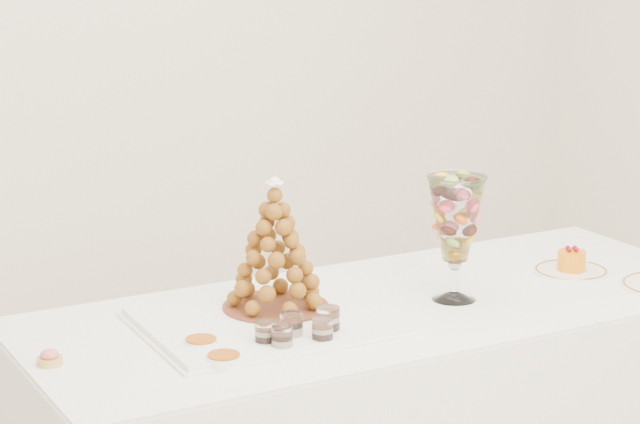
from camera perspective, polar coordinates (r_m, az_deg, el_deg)
lace_tray at (r=3.05m, az=-2.28°, el=-4.96°), size 0.63×0.48×0.02m
macaron_vase at (r=3.20m, az=6.23°, el=-0.38°), size 0.15×0.15×0.33m
cake_plate at (r=3.53m, az=11.40°, el=-2.68°), size 0.20×0.20×0.01m
pink_tart at (r=2.85m, az=-12.26°, el=-6.55°), size 0.06×0.06×0.04m
verrine_a at (r=2.88m, az=-2.51°, el=-5.67°), size 0.06×0.06×0.07m
verrine_b at (r=2.92m, az=-1.32°, el=-5.31°), size 0.06×0.06×0.07m
verrine_c at (r=2.95m, az=0.38°, el=-5.07°), size 0.06×0.06×0.07m
verrine_d at (r=2.85m, az=-1.75°, el=-5.88°), size 0.05×0.05×0.07m
verrine_e at (r=2.89m, az=0.11°, el=-5.56°), size 0.06×0.06×0.07m
ramekin_back at (r=2.89m, az=-5.46°, el=-6.07°), size 0.08×0.08×0.03m
ramekin_front at (r=2.79m, az=-4.42°, el=-6.81°), size 0.08×0.08×0.03m
croquembouche at (r=3.07m, az=-2.06°, el=-1.52°), size 0.27×0.27×0.33m
mousse_cake at (r=3.52m, az=11.43°, el=-2.17°), size 0.08×0.08×0.07m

